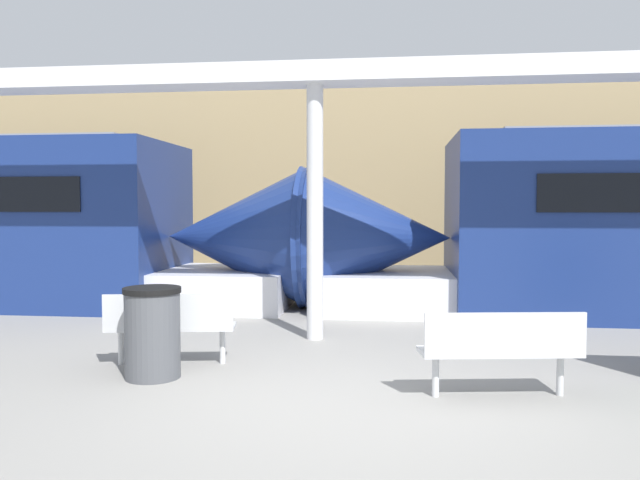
% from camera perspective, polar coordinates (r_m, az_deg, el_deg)
% --- Properties ---
extents(ground_plane, '(60.00, 60.00, 0.00)m').
position_cam_1_polar(ground_plane, '(6.13, 0.08, -14.77)').
color(ground_plane, gray).
extents(station_wall, '(56.00, 0.20, 5.00)m').
position_cam_1_polar(station_wall, '(15.49, 4.20, 5.33)').
color(station_wall, tan).
rests_on(station_wall, ground_plane).
extents(bench_near, '(1.61, 0.67, 0.87)m').
position_cam_1_polar(bench_near, '(6.41, 16.24, -9.29)').
color(bench_near, silver).
rests_on(bench_near, ground_plane).
extents(bench_far, '(1.55, 0.67, 0.87)m').
position_cam_1_polar(bench_far, '(7.61, -13.52, -7.32)').
color(bench_far, silver).
rests_on(bench_far, ground_plane).
extents(trash_bin, '(0.63, 0.63, 1.00)m').
position_cam_1_polar(trash_bin, '(7.14, -15.06, -8.16)').
color(trash_bin, '#4C4F54').
rests_on(trash_bin, ground_plane).
extents(support_column_near, '(0.23, 0.23, 3.58)m').
position_cam_1_polar(support_column_near, '(8.78, -0.46, 2.47)').
color(support_column_near, silver).
rests_on(support_column_near, ground_plane).
extents(canopy_beam, '(28.00, 0.60, 0.28)m').
position_cam_1_polar(canopy_beam, '(8.97, -0.47, 14.89)').
color(canopy_beam, silver).
rests_on(canopy_beam, support_column_near).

